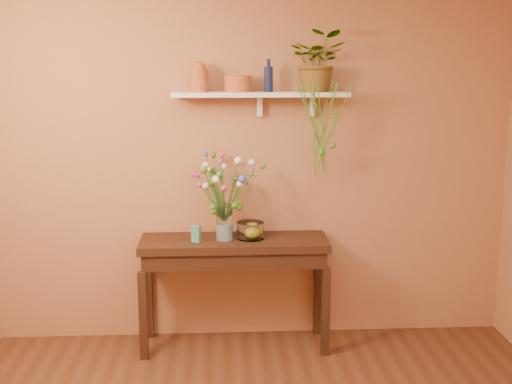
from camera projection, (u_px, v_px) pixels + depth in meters
The scene contains 13 objects.
room at pixel (274, 236), 3.07m from camera, with size 4.04×4.04×2.70m.
sideboard at pixel (234, 255), 4.91m from camera, with size 1.40×0.45×0.85m.
wall_shelf at pixel (262, 95), 4.80m from camera, with size 1.30×0.24×0.19m.
terracotta_jug at pixel (199, 77), 4.73m from camera, with size 0.13×0.13×0.22m.
terracotta_pot at pixel (238, 84), 4.76m from camera, with size 0.19×0.19×0.12m, color #B15732.
blue_bottle at pixel (268, 78), 4.77m from camera, with size 0.07×0.07×0.24m.
spider_plant at pixel (318, 61), 4.79m from camera, with size 0.40×0.35×0.44m, color #3D7B16.
plant_fronds at pixel (325, 132), 4.74m from camera, with size 0.44×0.30×0.73m.
glass_vase at pixel (224, 225), 4.84m from camera, with size 0.13×0.13×0.26m.
bouquet at pixel (225, 181), 4.76m from camera, with size 0.54×0.49×0.51m.
glass_bowl at pixel (250, 231), 4.88m from camera, with size 0.21×0.21×0.13m.
lemon at pixel (252, 232), 4.90m from camera, with size 0.09×0.09×0.09m, color #F8F439.
carton at pixel (196, 234), 4.79m from camera, with size 0.06×0.05×0.12m, color teal.
Camera 1 is at (-0.25, -2.96, 2.16)m, focal length 45.76 mm.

